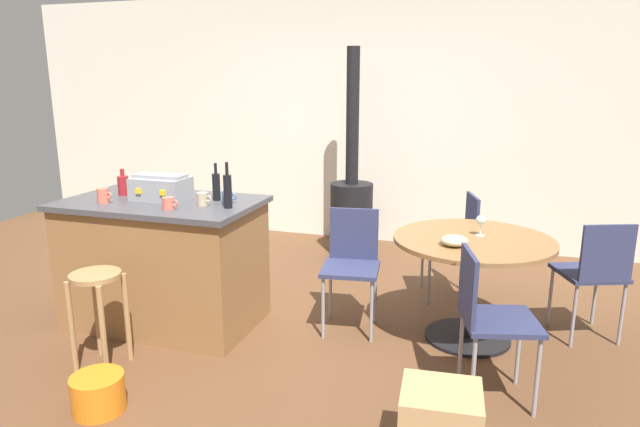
{
  "coord_description": "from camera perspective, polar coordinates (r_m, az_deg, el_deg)",
  "views": [
    {
      "loc": [
        1.67,
        -3.53,
        1.8
      ],
      "look_at": [
        0.46,
        0.2,
        0.85
      ],
      "focal_mm": 31.33,
      "sensor_mm": 36.0,
      "label": 1
    }
  ],
  "objects": [
    {
      "name": "ground_plane",
      "position": [
        4.3,
        -6.78,
        -11.18
      ],
      "size": [
        8.8,
        8.8,
        0.0
      ],
      "primitive_type": "plane",
      "color": "brown"
    },
    {
      "name": "back_wall",
      "position": [
        6.32,
        2.65,
        9.57
      ],
      "size": [
        8.0,
        0.1,
        2.7
      ],
      "primitive_type": "cube",
      "color": "silver",
      "rests_on": "ground_plane"
    },
    {
      "name": "kitchen_island",
      "position": [
        4.31,
        -15.61,
        -4.79
      ],
      "size": [
        1.41,
        0.84,
        0.94
      ],
      "color": "olive",
      "rests_on": "ground_plane"
    },
    {
      "name": "wooden_stool",
      "position": [
        3.79,
        -21.76,
        -8.2
      ],
      "size": [
        0.31,
        0.31,
        0.63
      ],
      "color": "#A37A4C",
      "rests_on": "ground_plane"
    },
    {
      "name": "dining_table",
      "position": [
        3.98,
        15.28,
        -4.81
      ],
      "size": [
        1.08,
        1.08,
        0.74
      ],
      "color": "black",
      "rests_on": "ground_plane"
    },
    {
      "name": "folding_chair_near",
      "position": [
        3.28,
        16.78,
        -9.72
      ],
      "size": [
        0.49,
        0.49,
        0.88
      ],
      "color": "navy",
      "rests_on": "ground_plane"
    },
    {
      "name": "folding_chair_far",
      "position": [
        4.28,
        26.27,
        -5.21
      ],
      "size": [
        0.52,
        0.52,
        0.87
      ],
      "color": "navy",
      "rests_on": "ground_plane"
    },
    {
      "name": "folding_chair_left",
      "position": [
        4.75,
        13.75,
        -2.36
      ],
      "size": [
        0.5,
        0.5,
        0.87
      ],
      "color": "navy",
      "rests_on": "ground_plane"
    },
    {
      "name": "folding_chair_right",
      "position": [
        4.07,
        3.26,
        -4.71
      ],
      "size": [
        0.45,
        0.45,
        0.87
      ],
      "color": "navy",
      "rests_on": "ground_plane"
    },
    {
      "name": "wood_stove",
      "position": [
        5.79,
        3.23,
        0.93
      ],
      "size": [
        0.44,
        0.45,
        2.1
      ],
      "color": "black",
      "rests_on": "ground_plane"
    },
    {
      "name": "toolbox",
      "position": [
        4.2,
        -15.94,
        2.56
      ],
      "size": [
        0.39,
        0.27,
        0.19
      ],
      "color": "gray",
      "rests_on": "kitchen_island"
    },
    {
      "name": "bottle_0",
      "position": [
        4.46,
        -19.46,
        2.77
      ],
      "size": [
        0.08,
        0.08,
        0.2
      ],
      "color": "maroon",
      "rests_on": "kitchen_island"
    },
    {
      "name": "bottle_1",
      "position": [
        3.82,
        -9.42,
        2.35
      ],
      "size": [
        0.06,
        0.06,
        0.31
      ],
      "color": "black",
      "rests_on": "kitchen_island"
    },
    {
      "name": "bottle_2",
      "position": [
        4.08,
        -10.55,
        2.78
      ],
      "size": [
        0.06,
        0.06,
        0.27
      ],
      "color": "black",
      "rests_on": "kitchen_island"
    },
    {
      "name": "cup_0",
      "position": [
        3.99,
        -9.42,
        1.69
      ],
      "size": [
        0.11,
        0.07,
        0.09
      ],
      "color": "#4C7099",
      "rests_on": "kitchen_island"
    },
    {
      "name": "cup_1",
      "position": [
        4.22,
        -21.28,
        1.71
      ],
      "size": [
        0.12,
        0.08,
        0.11
      ],
      "color": "#DB6651",
      "rests_on": "kitchen_island"
    },
    {
      "name": "cup_2",
      "position": [
        3.88,
        -15.21,
        1.02
      ],
      "size": [
        0.12,
        0.08,
        0.08
      ],
      "color": "#DB6651",
      "rests_on": "kitchen_island"
    },
    {
      "name": "cup_3",
      "position": [
        3.94,
        -11.9,
        1.45
      ],
      "size": [
        0.11,
        0.08,
        0.09
      ],
      "color": "tan",
      "rests_on": "kitchen_island"
    },
    {
      "name": "wine_glass",
      "position": [
        3.98,
        16.13,
        -0.71
      ],
      "size": [
        0.07,
        0.07,
        0.14
      ],
      "color": "silver",
      "rests_on": "dining_table"
    },
    {
      "name": "serving_bowl",
      "position": [
        3.72,
        13.56,
        -2.69
      ],
      "size": [
        0.18,
        0.18,
        0.07
      ],
      "primitive_type": "ellipsoid",
      "color": "tan",
      "rests_on": "dining_table"
    },
    {
      "name": "cardboard_box",
      "position": [
        2.88,
        12.14,
        -20.57
      ],
      "size": [
        0.4,
        0.37,
        0.39
      ],
      "primitive_type": "cube",
      "rotation": [
        0.0,
        0.0,
        0.09
      ],
      "color": "tan",
      "rests_on": "ground_plane"
    },
    {
      "name": "plastic_bucket",
      "position": [
        3.47,
        -21.72,
        -16.68
      ],
      "size": [
        0.29,
        0.29,
        0.21
      ],
      "primitive_type": "cylinder",
      "color": "orange",
      "rests_on": "ground_plane"
    }
  ]
}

